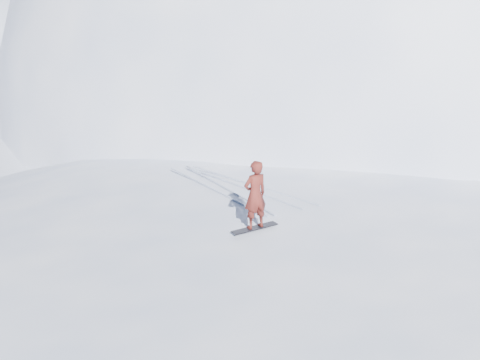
{
  "coord_description": "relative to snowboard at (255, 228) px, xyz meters",
  "views": [
    {
      "loc": [
        -7.58,
        -11.68,
        8.14
      ],
      "look_at": [
        -1.67,
        1.55,
        3.5
      ],
      "focal_mm": 40.0,
      "sensor_mm": 36.0,
      "label": 1
    }
  ],
  "objects": [
    {
      "name": "ground",
      "position": [
        1.67,
        -0.55,
        -2.41
      ],
      "size": [
        400.0,
        400.0,
        0.0
      ],
      "primitive_type": "plane",
      "color": "white",
      "rests_on": "ground"
    },
    {
      "name": "near_ridge",
      "position": [
        2.67,
        2.45,
        -2.41
      ],
      "size": [
        36.0,
        28.0,
        4.8
      ],
      "primitive_type": "ellipsoid",
      "color": "white",
      "rests_on": "ground"
    },
    {
      "name": "summit_peak",
      "position": [
        23.67,
        25.45,
        -2.41
      ],
      "size": [
        60.0,
        56.0,
        56.0
      ],
      "primitive_type": "ellipsoid",
      "color": "white",
      "rests_on": "ground"
    },
    {
      "name": "peak_shoulder",
      "position": [
        11.67,
        19.45,
        -2.41
      ],
      "size": [
        28.0,
        24.0,
        18.0
      ],
      "primitive_type": "ellipsoid",
      "color": "white",
      "rests_on": "ground"
    },
    {
      "name": "wind_bumps",
      "position": [
        1.12,
        1.56,
        -2.41
      ],
      "size": [
        16.0,
        14.4,
        1.0
      ],
      "color": "white",
      "rests_on": "ground"
    },
    {
      "name": "snowboard",
      "position": [
        0.0,
        0.0,
        0.0
      ],
      "size": [
        1.42,
        0.45,
        0.02
      ],
      "primitive_type": "cube",
      "rotation": [
        0.0,
        0.0,
        0.14
      ],
      "color": "black",
      "rests_on": "near_ridge"
    },
    {
      "name": "snowboarder",
      "position": [
        0.0,
        0.0,
        0.96
      ],
      "size": [
        0.75,
        0.55,
        1.9
      ],
      "primitive_type": "imported",
      "rotation": [
        0.0,
        0.0,
        3.28
      ],
      "color": "maroon",
      "rests_on": "snowboard"
    },
    {
      "name": "board_tracks",
      "position": [
        0.84,
        3.59,
        0.01
      ],
      "size": [
        3.05,
        5.96,
        0.04
      ],
      "color": "silver",
      "rests_on": "ground"
    }
  ]
}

